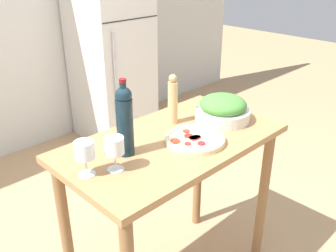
% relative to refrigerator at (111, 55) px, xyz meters
% --- Properties ---
extents(refrigerator, '(0.63, 0.69, 1.71)m').
position_rel_refrigerator_xyz_m(refrigerator, '(0.00, 0.00, 0.00)').
color(refrigerator, silver).
rests_on(refrigerator, ground_plane).
extents(prep_counter, '(1.12, 0.62, 0.94)m').
position_rel_refrigerator_xyz_m(prep_counter, '(-0.97, -1.83, -0.08)').
color(prep_counter, '#A87A4C').
rests_on(prep_counter, ground_plane).
extents(wine_bottle, '(0.08, 0.08, 0.36)m').
position_rel_refrigerator_xyz_m(wine_bottle, '(-1.23, -1.78, 0.26)').
color(wine_bottle, '#142833').
rests_on(wine_bottle, prep_counter).
extents(wine_glass_near, '(0.08, 0.08, 0.15)m').
position_rel_refrigerator_xyz_m(wine_glass_near, '(-1.35, -1.86, 0.19)').
color(wine_glass_near, silver).
rests_on(wine_glass_near, prep_counter).
extents(wine_glass_far, '(0.08, 0.08, 0.15)m').
position_rel_refrigerator_xyz_m(wine_glass_far, '(-1.45, -1.81, 0.19)').
color(wine_glass_far, silver).
rests_on(wine_glass_far, prep_counter).
extents(pepper_mill, '(0.05, 0.05, 0.27)m').
position_rel_refrigerator_xyz_m(pepper_mill, '(-0.84, -1.69, 0.22)').
color(pepper_mill, tan).
rests_on(pepper_mill, prep_counter).
extents(salad_bowl, '(0.30, 0.30, 0.14)m').
position_rel_refrigerator_xyz_m(salad_bowl, '(-0.62, -1.85, 0.15)').
color(salad_bowl, silver).
rests_on(salad_bowl, prep_counter).
extents(homemade_pizza, '(0.29, 0.29, 0.03)m').
position_rel_refrigerator_xyz_m(homemade_pizza, '(-0.92, -1.92, 0.10)').
color(homemade_pizza, beige).
rests_on(homemade_pizza, prep_counter).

